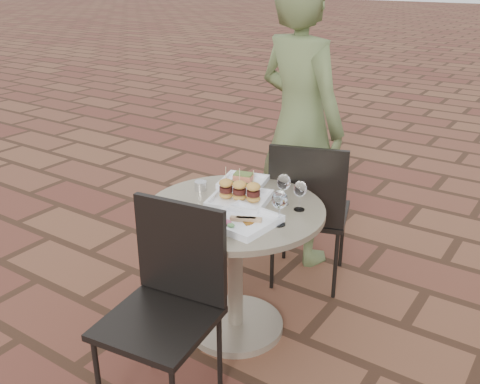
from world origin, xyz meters
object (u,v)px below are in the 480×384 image
Objects in this scene: chair_far at (309,204)px; plate_salmon at (243,181)px; diner at (300,125)px; cafe_table at (235,251)px; plate_tuna at (242,220)px; chair_near at (169,292)px; plate_sliders at (240,195)px.

plate_salmon is at bearing 35.07° from chair_far.
chair_far is 0.46m from plate_salmon.
chair_far is at bearing 143.23° from diner.
plate_tuna reaches higher than cafe_table.
plate_sliders is at bearing 86.94° from chair_near.
diner is at bearing 90.70° from plate_salmon.
cafe_table is 0.56m from chair_near.
plate_salmon is at bearing 116.15° from cafe_table.
plate_salmon is at bearing 123.29° from plate_tuna.
diner reaches higher than plate_tuna.
chair_far is (0.11, 0.61, 0.07)m from cafe_table.
chair_far is 0.76m from plate_tuna.
plate_tuna is at bearing -44.87° from cafe_table.
plate_tuna is (0.28, -1.07, -0.17)m from diner.
chair_far is 1.16m from chair_near.
chair_near is 0.87m from plate_salmon.
chair_near reaches higher than plate_sliders.
plate_sliders is at bearing 127.18° from plate_tuna.
chair_far is 0.55m from diner.
plate_tuna is (0.13, -0.13, 0.26)m from cafe_table.
diner is (-0.18, 1.49, 0.36)m from chair_near.
plate_salmon is 0.25m from plate_sliders.
cafe_table is at bearing 135.13° from plate_tuna.
plate_tuna is at bearing -56.71° from plate_salmon.
plate_salmon is (-0.24, -0.33, 0.20)m from chair_far.
plate_sliders is (0.13, -0.88, -0.14)m from diner.
cafe_table is 0.97× the size of chair_near.
cafe_table is 0.97× the size of chair_far.
plate_salmon is at bearing 119.40° from plate_sliders.
cafe_table is 1.04m from diner.
plate_sliders is (-0.02, 0.06, 0.29)m from cafe_table.
plate_salmon is at bearing 93.90° from chair_near.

